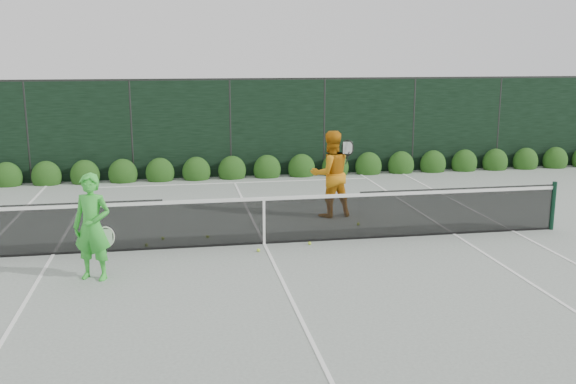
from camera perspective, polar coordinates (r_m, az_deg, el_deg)
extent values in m
plane|color=gray|center=(13.12, -2.13, -4.63)|extent=(80.00, 80.00, 0.00)
cylinder|color=#113322|center=(15.21, 22.48, -1.13)|extent=(0.10, 0.10, 1.07)
cube|color=black|center=(13.10, -20.68, -3.15)|extent=(4.40, 0.01, 1.02)
cube|color=black|center=(12.99, -2.15, -2.61)|extent=(4.00, 0.01, 0.96)
cube|color=black|center=(14.16, 14.94, -1.65)|extent=(4.40, 0.01, 1.02)
cube|color=white|center=(12.88, -2.16, -0.61)|extent=(12.80, 0.03, 0.07)
cube|color=black|center=(13.11, -2.13, -4.55)|extent=(12.80, 0.02, 0.04)
cube|color=white|center=(12.99, -2.15, -2.71)|extent=(0.05, 0.03, 0.91)
imported|color=green|center=(11.38, -17.01, -2.99)|extent=(0.79, 0.66, 1.84)
torus|color=beige|center=(11.51, -15.89, -3.86)|extent=(0.30, 0.03, 0.30)
cylinder|color=black|center=(11.58, -15.83, -5.00)|extent=(0.10, 0.03, 0.30)
imported|color=orange|center=(15.13, 3.80, 1.61)|extent=(1.11, 0.93, 2.05)
torus|color=black|center=(14.92, 5.33, 3.94)|extent=(0.26, 0.20, 0.30)
cylinder|color=black|center=(14.96, 5.31, 3.03)|extent=(0.10, 0.03, 0.30)
cube|color=white|center=(14.87, 19.34, -3.28)|extent=(0.06, 23.77, 0.01)
cube|color=white|center=(13.22, -20.15, -5.24)|extent=(0.06, 23.77, 0.01)
cube|color=white|center=(14.25, 14.52, -3.63)|extent=(0.06, 23.77, 0.01)
cube|color=white|center=(24.68, -5.98, 3.30)|extent=(11.03, 0.06, 0.01)
cube|color=white|center=(19.29, -4.78, 0.83)|extent=(8.23, 0.06, 0.01)
cube|color=white|center=(13.12, -2.13, -4.61)|extent=(0.06, 12.80, 0.01)
cube|color=black|center=(20.14, -5.15, 5.61)|extent=(32.00, 0.06, 3.00)
cube|color=#262826|center=(20.03, -5.23, 9.96)|extent=(32.00, 0.06, 0.06)
cylinder|color=#262826|center=(20.52, -22.14, 4.88)|extent=(0.08, 0.08, 3.00)
cylinder|color=#262826|center=(20.11, -13.73, 5.30)|extent=(0.08, 0.08, 3.00)
cylinder|color=#262826|center=(20.14, -5.15, 5.61)|extent=(0.08, 0.08, 3.00)
cylinder|color=#262826|center=(20.62, 3.23, 5.79)|extent=(0.08, 0.08, 3.00)
cylinder|color=#262826|center=(21.50, 11.07, 5.85)|extent=(0.08, 0.08, 3.00)
cylinder|color=#262826|center=(22.75, 18.18, 5.81)|extent=(0.08, 0.08, 3.00)
ellipsoid|color=#133A10|center=(20.50, -23.69, 1.16)|extent=(0.86, 0.65, 0.94)
ellipsoid|color=#133A10|center=(20.27, -20.67, 1.29)|extent=(0.86, 0.65, 0.94)
ellipsoid|color=#133A10|center=(20.09, -17.59, 1.42)|extent=(0.86, 0.65, 0.94)
ellipsoid|color=#133A10|center=(19.97, -14.46, 1.54)|extent=(0.86, 0.65, 0.94)
ellipsoid|color=#133A10|center=(19.92, -11.31, 1.66)|extent=(0.86, 0.65, 0.94)
ellipsoid|color=#133A10|center=(19.92, -8.15, 1.78)|extent=(0.86, 0.65, 0.94)
ellipsoid|color=#133A10|center=(19.98, -4.99, 1.89)|extent=(0.86, 0.65, 0.94)
ellipsoid|color=#133A10|center=(20.11, -1.87, 1.99)|extent=(0.86, 0.65, 0.94)
ellipsoid|color=#133A10|center=(20.29, 1.21, 2.09)|extent=(0.86, 0.65, 0.94)
ellipsoid|color=#133A10|center=(20.53, 4.22, 2.18)|extent=(0.86, 0.65, 0.94)
ellipsoid|color=#133A10|center=(20.83, 7.16, 2.26)|extent=(0.86, 0.65, 0.94)
ellipsoid|color=#133A10|center=(21.18, 10.01, 2.34)|extent=(0.86, 0.65, 0.94)
ellipsoid|color=#133A10|center=(21.58, 12.76, 2.40)|extent=(0.86, 0.65, 0.94)
ellipsoid|color=#133A10|center=(22.03, 15.40, 2.46)|extent=(0.86, 0.65, 0.94)
ellipsoid|color=#133A10|center=(22.52, 17.93, 2.51)|extent=(0.86, 0.65, 0.94)
ellipsoid|color=#133A10|center=(23.05, 20.35, 2.55)|extent=(0.86, 0.65, 0.94)
ellipsoid|color=#133A10|center=(23.63, 22.66, 2.59)|extent=(0.86, 0.65, 0.94)
sphere|color=#BCE031|center=(13.24, -12.47, -4.61)|extent=(0.07, 0.07, 0.07)
sphere|color=#BCE031|center=(13.61, -7.17, -3.95)|extent=(0.07, 0.07, 0.07)
sphere|color=#BCE031|center=(14.58, 6.26, -2.83)|extent=(0.07, 0.07, 0.07)
sphere|color=#BCE031|center=(12.61, -2.65, -5.19)|extent=(0.07, 0.07, 0.07)
sphere|color=#BCE031|center=(13.63, -11.07, -4.07)|extent=(0.07, 0.07, 0.07)
sphere|color=#BCE031|center=(13.04, 1.94, -4.58)|extent=(0.07, 0.07, 0.07)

